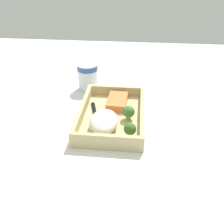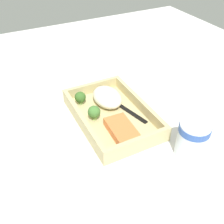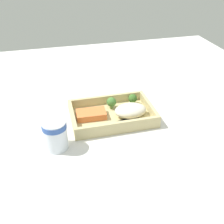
% 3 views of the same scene
% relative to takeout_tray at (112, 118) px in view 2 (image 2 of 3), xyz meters
% --- Properties ---
extents(ground_plane, '(1.60, 1.60, 0.02)m').
position_rel_takeout_tray_xyz_m(ground_plane, '(0.00, 0.00, -0.02)').
color(ground_plane, silver).
extents(takeout_tray, '(0.29, 0.19, 0.01)m').
position_rel_takeout_tray_xyz_m(takeout_tray, '(0.00, 0.00, 0.00)').
color(takeout_tray, tan).
rests_on(takeout_tray, ground_plane).
extents(tray_rim, '(0.29, 0.19, 0.03)m').
position_rel_takeout_tray_xyz_m(tray_rim, '(0.00, 0.00, 0.02)').
color(tray_rim, tan).
rests_on(tray_rim, takeout_tray).
extents(salmon_fillet, '(0.10, 0.06, 0.02)m').
position_rel_takeout_tray_xyz_m(salmon_fillet, '(-0.07, 0.01, 0.02)').
color(salmon_fillet, orange).
rests_on(salmon_fillet, takeout_tray).
extents(mashed_potatoes, '(0.11, 0.08, 0.04)m').
position_rel_takeout_tray_xyz_m(mashed_potatoes, '(0.06, -0.02, 0.03)').
color(mashed_potatoes, silver).
rests_on(mashed_potatoes, takeout_tray).
extents(broccoli_floret_1, '(0.03, 0.03, 0.04)m').
position_rel_takeout_tray_xyz_m(broccoli_floret_1, '(0.09, 0.06, 0.03)').
color(broccoli_floret_1, '#799B5A').
rests_on(broccoli_floret_1, takeout_tray).
extents(broccoli_floret_2, '(0.03, 0.03, 0.04)m').
position_rel_takeout_tray_xyz_m(broccoli_floret_2, '(0.01, 0.05, 0.03)').
color(broccoli_floret_2, '#86A75C').
rests_on(broccoli_floret_2, takeout_tray).
extents(fork, '(0.16, 0.06, 0.00)m').
position_rel_takeout_tray_xyz_m(fork, '(0.02, -0.05, 0.01)').
color(fork, black).
rests_on(fork, takeout_tray).
extents(paper_cup, '(0.07, 0.07, 0.09)m').
position_rel_takeout_tray_xyz_m(paper_cup, '(-0.20, -0.11, 0.05)').
color(paper_cup, silver).
rests_on(paper_cup, ground_plane).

